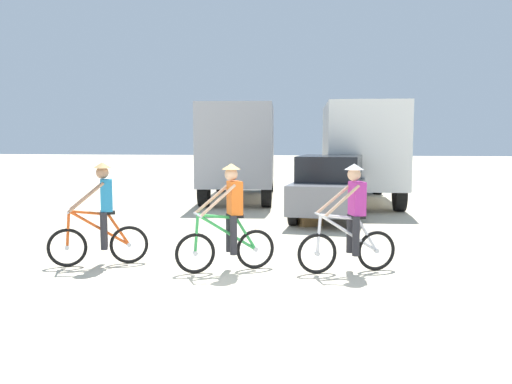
{
  "coord_description": "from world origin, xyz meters",
  "views": [
    {
      "loc": [
        1.31,
        -7.4,
        2.25
      ],
      "look_at": [
        -0.16,
        3.77,
        1.1
      ],
      "focal_mm": 37.58,
      "sensor_mm": 36.0,
      "label": 1
    }
  ],
  "objects": [
    {
      "name": "box_truck_white_box",
      "position": [
        2.43,
        11.55,
        1.87
      ],
      "size": [
        2.65,
        6.84,
        3.35
      ],
      "color": "white",
      "rests_on": "ground"
    },
    {
      "name": "cyclist_orange_shirt",
      "position": [
        -2.6,
        1.48,
        0.85
      ],
      "size": [
        1.63,
        0.78,
        1.82
      ],
      "color": "black",
      "rests_on": "ground"
    },
    {
      "name": "supply_crate",
      "position": [
        0.84,
        6.35,
        0.33
      ],
      "size": [
        0.81,
        0.87,
        0.66
      ],
      "primitive_type": "cube",
      "rotation": [
        0.0,
        0.0,
        0.48
      ],
      "color": "olive",
      "rests_on": "ground"
    },
    {
      "name": "ground_plane",
      "position": [
        0.0,
        0.0,
        0.0
      ],
      "size": [
        120.0,
        120.0,
        0.0
      ],
      "primitive_type": "plane",
      "color": "beige"
    },
    {
      "name": "cyclist_cowboy_hat",
      "position": [
        -0.3,
        1.36,
        0.85
      ],
      "size": [
        1.58,
        0.86,
        1.82
      ],
      "color": "black",
      "rests_on": "ground"
    },
    {
      "name": "cyclist_near_camera",
      "position": [
        1.73,
        1.55,
        0.85
      ],
      "size": [
        1.65,
        0.73,
        1.82
      ],
      "color": "black",
      "rests_on": "ground"
    },
    {
      "name": "box_truck_grey_hauler",
      "position": [
        -1.82,
        11.91,
        1.87
      ],
      "size": [
        2.93,
        6.93,
        3.35
      ],
      "color": "#9E9EA3",
      "rests_on": "ground"
    },
    {
      "name": "sedan_parked",
      "position": [
        1.42,
        7.38,
        0.88
      ],
      "size": [
        2.25,
        4.38,
        1.76
      ],
      "color": "slate",
      "rests_on": "ground"
    }
  ]
}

